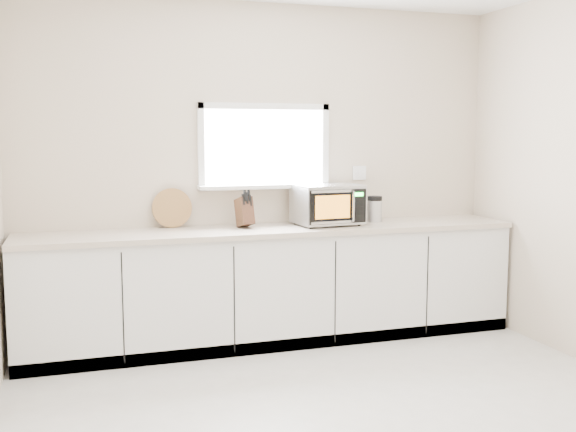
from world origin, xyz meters
name	(u,v)px	position (x,y,z in m)	size (l,w,h in m)	color
ground	(361,427)	(0.00, 0.00, 0.00)	(4.00, 4.00, 0.00)	beige
back_wall	(264,169)	(0.00, 2.00, 1.36)	(4.00, 0.17, 2.70)	beige
cabinets	(275,287)	(0.00, 1.70, 0.44)	(3.92, 0.60, 0.88)	silver
countertop	(275,230)	(0.00, 1.69, 0.90)	(3.92, 0.64, 0.04)	beige
microwave	(327,204)	(0.45, 1.71, 1.09)	(0.54, 0.44, 0.33)	black
knife_block	(245,211)	(-0.23, 1.76, 1.05)	(0.13, 0.22, 0.30)	#4B2E1B
cutting_board	(172,208)	(-0.77, 1.94, 1.08)	(0.31, 0.31, 0.02)	olive
coffee_grinder	(375,209)	(0.90, 1.78, 1.03)	(0.16, 0.16, 0.22)	#B3B6BA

